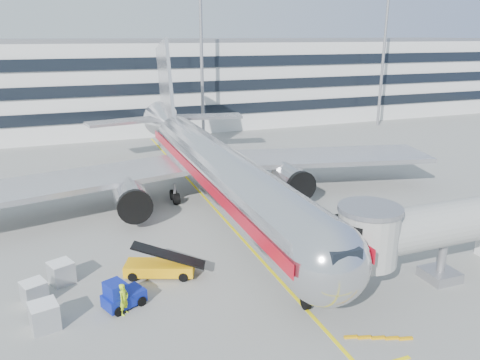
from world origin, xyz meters
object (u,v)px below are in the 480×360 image
object	(u,v)px
main_jet	(211,165)
baggage_tug	(121,296)
cargo_container_left	(44,316)
cargo_container_right	(34,292)
belt_loader	(160,267)
cargo_container_front	(61,272)
ramp_worker	(124,299)

from	to	relation	value
main_jet	baggage_tug	world-z (taller)	main_jet
cargo_container_left	cargo_container_right	size ratio (longest dim) A/B	1.01
cargo_container_left	belt_loader	bearing A→B (deg)	27.11
main_jet	cargo_container_front	bearing A→B (deg)	-142.27
ramp_worker	cargo_container_right	bearing A→B (deg)	98.33
main_jet	baggage_tug	size ratio (longest dim) A/B	17.74
cargo_container_front	ramp_worker	bearing A→B (deg)	-56.61
belt_loader	cargo_container_front	world-z (taller)	belt_loader
belt_loader	cargo_container_right	distance (m)	8.18
main_jet	ramp_worker	world-z (taller)	main_jet
main_jet	cargo_container_front	xyz separation A→B (m)	(-14.17, -10.96, -3.46)
baggage_tug	cargo_container_front	bearing A→B (deg)	127.31
cargo_container_front	main_jet	bearing A→B (deg)	37.73
cargo_container_right	belt_loader	bearing A→B (deg)	4.58
cargo_container_right	main_jet	bearing A→B (deg)	39.44
belt_loader	ramp_worker	distance (m)	4.98
belt_loader	ramp_worker	world-z (taller)	belt_loader
main_jet	ramp_worker	distance (m)	19.75
cargo_container_left	cargo_container_right	bearing A→B (deg)	101.95
ramp_worker	cargo_container_left	bearing A→B (deg)	129.09
main_jet	cargo_container_left	bearing A→B (deg)	-133.09
main_jet	belt_loader	world-z (taller)	main_jet
cargo_container_front	ramp_worker	world-z (taller)	ramp_worker
baggage_tug	cargo_container_right	world-z (taller)	baggage_tug
cargo_container_left	cargo_container_front	xyz separation A→B (m)	(0.96, 5.21, -0.03)
baggage_tug	ramp_worker	world-z (taller)	ramp_worker
belt_loader	cargo_container_left	bearing A→B (deg)	-152.89
cargo_container_right	baggage_tug	bearing A→B (deg)	-26.29
belt_loader	ramp_worker	size ratio (longest dim) A/B	2.53
cargo_container_front	ramp_worker	distance (m)	6.44
main_jet	cargo_container_right	xyz separation A→B (m)	(-15.80, -13.00, -3.50)
main_jet	cargo_container_left	size ratio (longest dim) A/B	28.20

